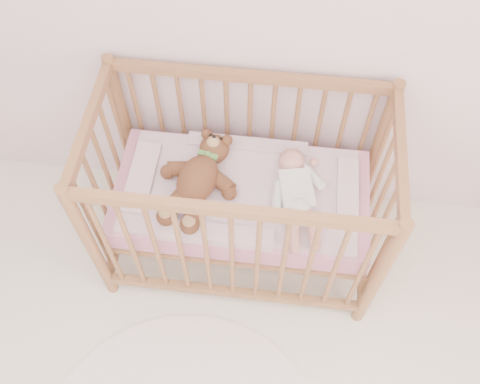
# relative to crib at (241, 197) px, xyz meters

# --- Properties ---
(crib) EXTENTS (1.36, 0.76, 1.00)m
(crib) POSITION_rel_crib_xyz_m (0.00, 0.00, 0.00)
(crib) COLOR #9E6543
(crib) RESTS_ON floor
(mattress) EXTENTS (1.22, 0.62, 0.13)m
(mattress) POSITION_rel_crib_xyz_m (0.00, 0.00, -0.01)
(mattress) COLOR pink
(mattress) RESTS_ON crib
(blanket) EXTENTS (1.10, 0.58, 0.06)m
(blanket) POSITION_rel_crib_xyz_m (0.00, 0.00, 0.06)
(blanket) COLOR pink
(blanket) RESTS_ON mattress
(baby) EXTENTS (0.38, 0.60, 0.13)m
(baby) POSITION_rel_crib_xyz_m (0.26, -0.02, 0.14)
(baby) COLOR white
(baby) RESTS_ON blanket
(teddy_bear) EXTENTS (0.53, 0.65, 0.16)m
(teddy_bear) POSITION_rel_crib_xyz_m (-0.20, -0.02, 0.15)
(teddy_bear) COLOR brown
(teddy_bear) RESTS_ON blanket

